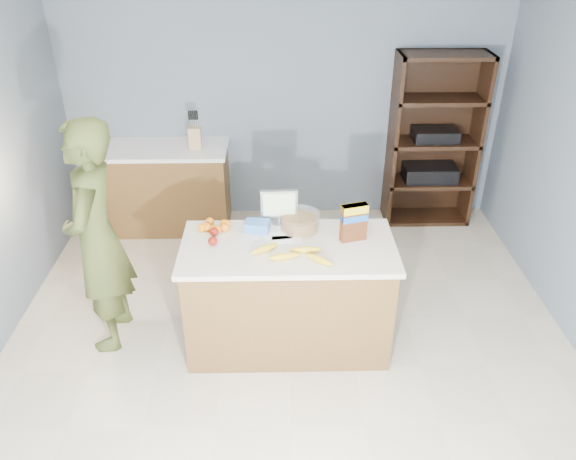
{
  "coord_description": "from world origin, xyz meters",
  "views": [
    {
      "loc": [
        -0.07,
        -3.13,
        3.04
      ],
      "look_at": [
        0.0,
        0.35,
        1.0
      ],
      "focal_mm": 35.0,
      "sensor_mm": 36.0,
      "label": 1
    }
  ],
  "objects_px": {
    "shelving_unit": "(432,143)",
    "cereal_box": "(354,220)",
    "tv": "(279,205)",
    "counter_peninsula": "(288,299)",
    "person": "(97,239)"
  },
  "relations": [
    {
      "from": "shelving_unit",
      "to": "cereal_box",
      "type": "height_order",
      "value": "shelving_unit"
    },
    {
      "from": "cereal_box",
      "to": "tv",
      "type": "bearing_deg",
      "value": 155.06
    },
    {
      "from": "counter_peninsula",
      "to": "shelving_unit",
      "type": "relative_size",
      "value": 0.87
    },
    {
      "from": "tv",
      "to": "cereal_box",
      "type": "relative_size",
      "value": 0.99
    },
    {
      "from": "tv",
      "to": "cereal_box",
      "type": "bearing_deg",
      "value": -24.94
    },
    {
      "from": "counter_peninsula",
      "to": "cereal_box",
      "type": "xyz_separation_m",
      "value": [
        0.48,
        0.07,
        0.65
      ]
    },
    {
      "from": "counter_peninsula",
      "to": "cereal_box",
      "type": "distance_m",
      "value": 0.81
    },
    {
      "from": "counter_peninsula",
      "to": "person",
      "type": "relative_size",
      "value": 0.85
    },
    {
      "from": "person",
      "to": "cereal_box",
      "type": "relative_size",
      "value": 6.42
    },
    {
      "from": "counter_peninsula",
      "to": "tv",
      "type": "height_order",
      "value": "tv"
    },
    {
      "from": "shelving_unit",
      "to": "person",
      "type": "relative_size",
      "value": 0.98
    },
    {
      "from": "counter_peninsula",
      "to": "person",
      "type": "height_order",
      "value": "person"
    },
    {
      "from": "counter_peninsula",
      "to": "tv",
      "type": "relative_size",
      "value": 5.53
    },
    {
      "from": "counter_peninsula",
      "to": "cereal_box",
      "type": "relative_size",
      "value": 5.48
    },
    {
      "from": "tv",
      "to": "person",
      "type": "bearing_deg",
      "value": -170.52
    }
  ]
}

